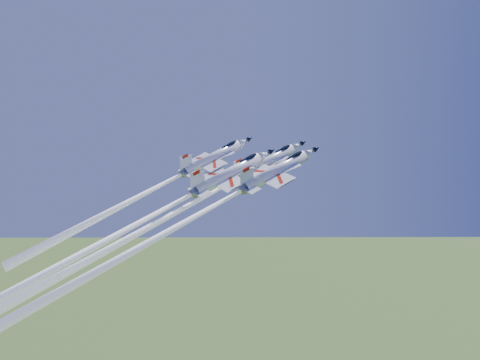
{
  "coord_description": "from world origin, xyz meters",
  "views": [
    {
      "loc": [
        -0.51,
        -97.53,
        108.85
      ],
      "look_at": [
        0.0,
        0.0,
        93.09
      ],
      "focal_mm": 40.0,
      "sensor_mm": 36.0,
      "label": 1
    }
  ],
  "objects_px": {
    "jet_lead": "(162,220)",
    "jet_left": "(146,193)",
    "jet_slot": "(92,248)",
    "jet_right": "(169,231)"
  },
  "relations": [
    {
      "from": "jet_lead",
      "to": "jet_left",
      "type": "distance_m",
      "value": 6.55
    },
    {
      "from": "jet_left",
      "to": "jet_lead",
      "type": "bearing_deg",
      "value": 15.16
    },
    {
      "from": "jet_lead",
      "to": "jet_slot",
      "type": "bearing_deg",
      "value": -74.71
    },
    {
      "from": "jet_lead",
      "to": "jet_slot",
      "type": "xyz_separation_m",
      "value": [
        -10.04,
        -9.73,
        -2.35
      ]
    },
    {
      "from": "jet_lead",
      "to": "jet_right",
      "type": "bearing_deg",
      "value": -15.14
    },
    {
      "from": "jet_lead",
      "to": "jet_slot",
      "type": "height_order",
      "value": "jet_slot"
    },
    {
      "from": "jet_lead",
      "to": "jet_left",
      "type": "bearing_deg",
      "value": -164.84
    },
    {
      "from": "jet_slot",
      "to": "jet_left",
      "type": "bearing_deg",
      "value": 125.11
    },
    {
      "from": "jet_lead",
      "to": "jet_right",
      "type": "height_order",
      "value": "jet_lead"
    },
    {
      "from": "jet_left",
      "to": "jet_slot",
      "type": "bearing_deg",
      "value": -54.89
    }
  ]
}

